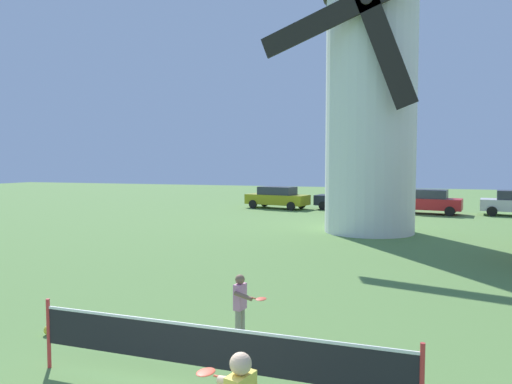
# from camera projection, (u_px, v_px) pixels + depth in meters

# --- Properties ---
(windmill) EXTENTS (9.08, 4.82, 14.46)m
(windmill) POSITION_uv_depth(u_px,v_px,m) (371.00, 88.00, 21.38)
(windmill) COLOR white
(windmill) RESTS_ON ground_plane
(tennis_net) EXTENTS (5.59, 0.06, 1.10)m
(tennis_net) POSITION_uv_depth(u_px,v_px,m) (209.00, 347.00, 6.38)
(tennis_net) COLOR red
(tennis_net) RESTS_ON ground_plane
(player_far) EXTENTS (0.69, 0.58, 1.19)m
(player_far) POSITION_uv_depth(u_px,v_px,m) (241.00, 302.00, 8.50)
(player_far) COLOR #9E937F
(player_far) RESTS_ON ground_plane
(stray_ball) EXTENTS (0.18, 0.18, 0.18)m
(stray_ball) POSITION_uv_depth(u_px,v_px,m) (49.00, 330.00, 8.71)
(stray_ball) COLOR yellow
(stray_ball) RESTS_ON ground_plane
(parked_car_mustard) EXTENTS (4.72, 2.58, 1.56)m
(parked_car_mustard) POSITION_uv_depth(u_px,v_px,m) (277.00, 197.00, 33.21)
(parked_car_mustard) COLOR #999919
(parked_car_mustard) RESTS_ON ground_plane
(parked_car_black) EXTENTS (4.66, 2.45, 1.56)m
(parked_car_black) POSITION_uv_depth(u_px,v_px,m) (348.00, 198.00, 32.08)
(parked_car_black) COLOR #1E232D
(parked_car_black) RESTS_ON ground_plane
(parked_car_red) EXTENTS (4.22, 2.36, 1.56)m
(parked_car_red) POSITION_uv_depth(u_px,v_px,m) (428.00, 201.00, 29.64)
(parked_car_red) COLOR red
(parked_car_red) RESTS_ON ground_plane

